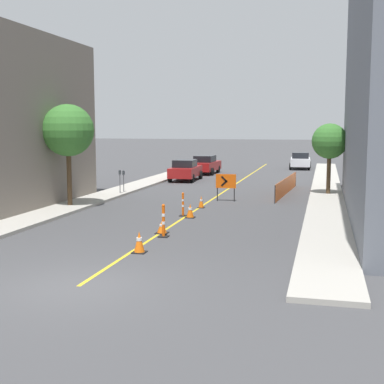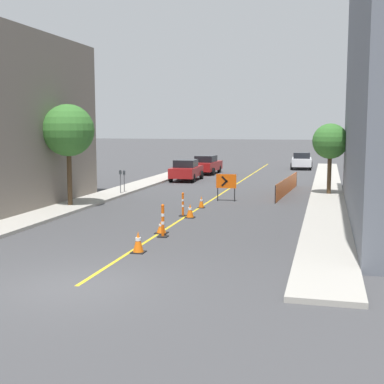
# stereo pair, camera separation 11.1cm
# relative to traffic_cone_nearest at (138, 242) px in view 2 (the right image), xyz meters

# --- Properties ---
(ground_plane) EXTENTS (300.00, 300.00, 0.00)m
(ground_plane) POSITION_rel_traffic_cone_nearest_xyz_m (-0.29, -3.88, -0.35)
(ground_plane) COLOR #424244
(lane_stripe) EXTENTS (0.12, 45.84, 0.01)m
(lane_stripe) POSITION_rel_traffic_cone_nearest_xyz_m (-0.29, 19.03, -0.35)
(lane_stripe) COLOR gold
(lane_stripe) RESTS_ON ground_plane
(sidewalk_left) EXTENTS (1.89, 45.84, 0.15)m
(sidewalk_left) POSITION_rel_traffic_cone_nearest_xyz_m (-6.55, 19.03, -0.28)
(sidewalk_left) COLOR #ADA89E
(sidewalk_left) RESTS_ON ground_plane
(sidewalk_right) EXTENTS (1.89, 45.84, 0.15)m
(sidewalk_right) POSITION_rel_traffic_cone_nearest_xyz_m (5.96, 19.03, -0.28)
(sidewalk_right) COLOR #ADA89E
(sidewalk_right) RESTS_ON ground_plane
(traffic_cone_nearest) EXTENTS (0.44, 0.44, 0.71)m
(traffic_cone_nearest) POSITION_rel_traffic_cone_nearest_xyz_m (0.00, 0.00, 0.00)
(traffic_cone_nearest) COLOR black
(traffic_cone_nearest) RESTS_ON ground_plane
(traffic_cone_second) EXTENTS (0.47, 0.47, 0.50)m
(traffic_cone_second) POSITION_rel_traffic_cone_nearest_xyz_m (-0.21, 3.19, -0.10)
(traffic_cone_second) COLOR black
(traffic_cone_second) RESTS_ON ground_plane
(traffic_cone_third) EXTENTS (0.42, 0.42, 0.64)m
(traffic_cone_third) POSITION_rel_traffic_cone_nearest_xyz_m (-0.02, 6.88, -0.04)
(traffic_cone_third) COLOR black
(traffic_cone_third) RESTS_ON ground_plane
(traffic_cone_fourth) EXTENTS (0.34, 0.34, 0.61)m
(traffic_cone_fourth) POSITION_rel_traffic_cone_nearest_xyz_m (-0.19, 9.85, -0.05)
(traffic_cone_fourth) COLOR black
(traffic_cone_fourth) RESTS_ON ground_plane
(delineator_post_front) EXTENTS (0.36, 0.36, 1.24)m
(delineator_post_front) POSITION_rel_traffic_cone_nearest_xyz_m (0.04, 2.57, 0.19)
(delineator_post_front) COLOR black
(delineator_post_front) RESTS_ON ground_plane
(delineator_post_rear) EXTENTS (0.31, 0.31, 1.10)m
(delineator_post_rear) POSITION_rel_traffic_cone_nearest_xyz_m (-0.45, 7.22, 0.12)
(delineator_post_rear) COLOR black
(delineator_post_rear) RESTS_ON ground_plane
(arrow_barricade_primary) EXTENTS (1.11, 0.11, 1.49)m
(arrow_barricade_primary) POSITION_rel_traffic_cone_nearest_xyz_m (0.58, 12.54, 0.70)
(arrow_barricade_primary) COLOR #EF560C
(arrow_barricade_primary) RESTS_ON ground_plane
(safety_mesh_fence) EXTENTS (0.67, 8.77, 0.99)m
(safety_mesh_fence) POSITION_rel_traffic_cone_nearest_xyz_m (3.60, 16.62, 0.14)
(safety_mesh_fence) COLOR #EF560C
(safety_mesh_fence) RESTS_ON ground_plane
(parked_car_curb_near) EXTENTS (1.97, 4.37, 1.59)m
(parked_car_curb_near) POSITION_rel_traffic_cone_nearest_xyz_m (-4.39, 22.76, 0.45)
(parked_car_curb_near) COLOR maroon
(parked_car_curb_near) RESTS_ON ground_plane
(parked_car_curb_mid) EXTENTS (2.00, 4.38, 1.59)m
(parked_car_curb_mid) POSITION_rel_traffic_cone_nearest_xyz_m (-4.15, 28.64, 0.45)
(parked_car_curb_mid) COLOR maroon
(parked_car_curb_mid) RESTS_ON ground_plane
(parked_car_curb_far) EXTENTS (1.99, 4.37, 1.59)m
(parked_car_curb_far) POSITION_rel_traffic_cone_nearest_xyz_m (3.55, 36.08, 0.45)
(parked_car_curb_far) COLOR silver
(parked_car_curb_far) RESTS_ON ground_plane
(parking_meter_near_curb) EXTENTS (0.12, 0.11, 1.32)m
(parking_meter_near_curb) POSITION_rel_traffic_cone_nearest_xyz_m (-5.95, 13.97, 0.73)
(parking_meter_near_curb) COLOR #4C4C51
(parking_meter_near_curb) RESTS_ON sidewalk_left
(parking_meter_far_curb) EXTENTS (0.12, 0.11, 1.39)m
(parking_meter_far_curb) POSITION_rel_traffic_cone_nearest_xyz_m (-5.95, 13.37, 0.78)
(parking_meter_far_curb) COLOR #4C4C51
(parking_meter_far_curb) RESTS_ON sidewalk_left
(street_tree_left_near) EXTENTS (2.60, 2.60, 5.05)m
(street_tree_left_near) POSITION_rel_traffic_cone_nearest_xyz_m (-6.64, 8.28, 3.53)
(street_tree_left_near) COLOR #4C3823
(street_tree_left_near) RESTS_ON sidewalk_left
(street_tree_right_near) EXTENTS (2.07, 2.07, 4.12)m
(street_tree_right_near) POSITION_rel_traffic_cone_nearest_xyz_m (6.06, 16.16, 2.85)
(street_tree_right_near) COLOR #4C3823
(street_tree_right_near) RESTS_ON sidewalk_right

